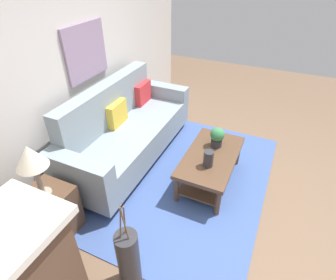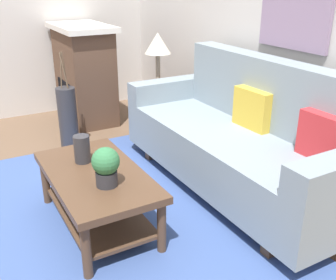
{
  "view_description": "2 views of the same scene",
  "coord_description": "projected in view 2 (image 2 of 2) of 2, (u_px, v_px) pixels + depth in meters",
  "views": [
    {
      "loc": [
        -2.48,
        -0.32,
        2.47
      ],
      "look_at": [
        0.05,
        0.84,
        0.53
      ],
      "focal_mm": 28.8,
      "sensor_mm": 36.0,
      "label": 1
    },
    {
      "loc": [
        2.48,
        -0.48,
        1.68
      ],
      "look_at": [
        0.3,
        0.74,
        0.65
      ],
      "focal_mm": 42.6,
      "sensor_mm": 36.0,
      "label": 2
    }
  ],
  "objects": [
    {
      "name": "ground_plane",
      "position": [
        57.0,
        229.0,
        2.85
      ],
      "size": [
        9.45,
        9.45,
        0.0
      ],
      "primitive_type": "plane",
      "color": "brown"
    },
    {
      "name": "wall_back",
      "position": [
        289.0,
        19.0,
        3.27
      ],
      "size": [
        5.45,
        0.1,
        2.7
      ],
      "primitive_type": "cube",
      "color": "silver",
      "rests_on": "ground_plane"
    },
    {
      "name": "wall_left",
      "position": [
        25.0,
        5.0,
        4.8
      ],
      "size": [
        0.1,
        5.0,
        2.7
      ],
      "primitive_type": "cube",
      "color": "silver",
      "rests_on": "ground_plane"
    },
    {
      "name": "area_rug",
      "position": [
        122.0,
        210.0,
        3.08
      ],
      "size": [
        2.79,
        1.87,
        0.01
      ],
      "primitive_type": "cube",
      "color": "#3D5693",
      "rests_on": "ground_plane"
    },
    {
      "name": "couch",
      "position": [
        239.0,
        140.0,
        3.28
      ],
      "size": [
        2.28,
        0.84,
        1.08
      ],
      "color": "gray",
      "rests_on": "ground_plane"
    },
    {
      "name": "throw_pillow_mustard",
      "position": [
        253.0,
        109.0,
        3.24
      ],
      "size": [
        0.36,
        0.13,
        0.32
      ],
      "primitive_type": "cube",
      "rotation": [
        0.0,
        0.0,
        0.04
      ],
      "color": "gold",
      "rests_on": "couch"
    },
    {
      "name": "throw_pillow_crimson",
      "position": [
        324.0,
        137.0,
        2.66
      ],
      "size": [
        0.36,
        0.13,
        0.32
      ],
      "primitive_type": "cube",
      "rotation": [
        0.0,
        0.0,
        0.02
      ],
      "color": "red",
      "rests_on": "couch"
    },
    {
      "name": "coffee_table",
      "position": [
        97.0,
        187.0,
        2.78
      ],
      "size": [
        1.1,
        0.6,
        0.43
      ],
      "color": "#513826",
      "rests_on": "ground_plane"
    },
    {
      "name": "tabletop_vase",
      "position": [
        82.0,
        149.0,
        2.86
      ],
      "size": [
        0.12,
        0.12,
        0.2
      ],
      "primitive_type": "cylinder",
      "color": "#2D2D33",
      "rests_on": "coffee_table"
    },
    {
      "name": "potted_plant_tabletop",
      "position": [
        106.0,
        166.0,
        2.51
      ],
      "size": [
        0.18,
        0.18,
        0.26
      ],
      "color": "#2D2D33",
      "rests_on": "coffee_table"
    },
    {
      "name": "side_table",
      "position": [
        158.0,
        110.0,
        4.5
      ],
      "size": [
        0.44,
        0.44,
        0.56
      ],
      "primitive_type": "cube",
      "color": "#513826",
      "rests_on": "ground_plane"
    },
    {
      "name": "table_lamp",
      "position": [
        158.0,
        46.0,
        4.23
      ],
      "size": [
        0.28,
        0.28,
        0.57
      ],
      "color": "gray",
      "rests_on": "side_table"
    },
    {
      "name": "fireplace",
      "position": [
        84.0,
        73.0,
        4.82
      ],
      "size": [
        1.02,
        0.58,
        1.16
      ],
      "color": "brown",
      "rests_on": "ground_plane"
    },
    {
      "name": "floor_vase",
      "position": [
        68.0,
        118.0,
        4.13
      ],
      "size": [
        0.19,
        0.19,
        0.64
      ],
      "primitive_type": "cylinder",
      "color": "#2D2D33",
      "rests_on": "ground_plane"
    },
    {
      "name": "floor_vase_branch_a",
      "position": [
        64.0,
        71.0,
        3.93
      ],
      "size": [
        0.05,
        0.05,
        0.36
      ],
      "primitive_type": "cylinder",
      "rotation": [
        0.12,
        -0.11,
        0.0
      ],
      "color": "brown",
      "rests_on": "floor_vase"
    },
    {
      "name": "floor_vase_branch_b",
      "position": [
        65.0,
        70.0,
        3.96
      ],
      "size": [
        0.04,
        0.04,
        0.36
      ],
      "primitive_type": "cylinder",
      "rotation": [
        0.07,
        0.07,
        0.0
      ],
      "color": "brown",
      "rests_on": "floor_vase"
    },
    {
      "name": "floor_vase_branch_c",
      "position": [
        61.0,
        70.0,
        3.94
      ],
      "size": [
        0.02,
        0.04,
        0.36
      ],
      "primitive_type": "cylinder",
      "rotation": [
        -0.09,
        -0.03,
        0.0
      ],
      "color": "brown",
      "rests_on": "floor_vase"
    },
    {
      "name": "framed_painting",
      "position": [
        295.0,
        6.0,
        3.09
      ],
      "size": [
        0.72,
        0.03,
        0.66
      ],
      "primitive_type": "cube",
      "color": "gray"
    }
  ]
}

